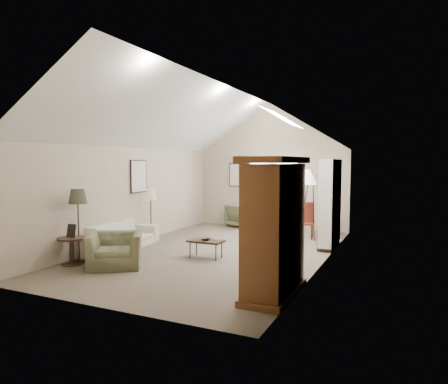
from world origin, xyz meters
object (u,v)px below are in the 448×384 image
at_px(armchair_far, 242,215).
at_px(side_table, 72,251).
at_px(coffee_table, 206,249).
at_px(armchair_near, 115,250).
at_px(side_chair, 306,221).
at_px(armoire, 274,227).
at_px(sofa, 122,236).

height_order(armchair_far, side_table, armchair_far).
bearing_deg(coffee_table, armchair_far, 102.13).
bearing_deg(coffee_table, armchair_near, -132.83).
height_order(coffee_table, side_chair, side_chair).
relative_size(side_table, side_chair, 0.57).
bearing_deg(armoire, armchair_near, 174.91).
height_order(armchair_near, side_chair, side_chair).
distance_m(sofa, armchair_near, 1.62).
bearing_deg(sofa, armchair_far, -25.11).
bearing_deg(armoire, coffee_table, 140.71).
bearing_deg(side_chair, side_table, -134.19).
xyz_separation_m(armchair_far, side_chair, (2.41, -1.12, 0.12)).
height_order(armoire, armchair_near, armoire).
bearing_deg(armchair_far, armchair_near, 108.64).
height_order(armoire, coffee_table, armoire).
bearing_deg(armchair_far, side_table, 100.38).
height_order(coffee_table, side_table, side_table).
xyz_separation_m(coffee_table, side_chair, (1.48, 3.24, 0.30)).
relative_size(armoire, side_chair, 2.20).
bearing_deg(armchair_far, sofa, 96.19).
bearing_deg(armoire, side_chair, 97.54).
xyz_separation_m(sofa, side_table, (0.00, -1.60, -0.05)).
height_order(side_table, side_chair, side_chair).
height_order(armchair_far, coffee_table, armchair_far).
relative_size(armchair_far, side_chair, 0.83).
bearing_deg(sofa, coffee_table, -96.27).
bearing_deg(sofa, side_chair, -56.86).
bearing_deg(side_table, side_chair, 52.98).
bearing_deg(armchair_near, side_table, 162.29).
bearing_deg(side_chair, sofa, -145.31).
relative_size(coffee_table, side_chair, 0.78).
height_order(armchair_far, side_chair, side_chair).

